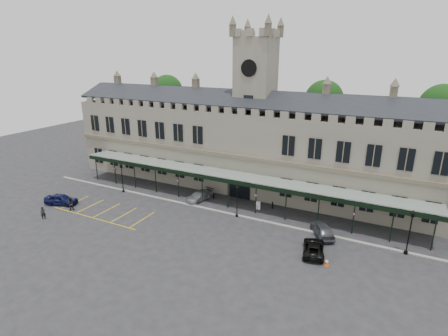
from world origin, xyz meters
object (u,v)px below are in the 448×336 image
at_px(clock_tower, 255,102).
at_px(lamp_post_right, 410,228).
at_px(station_building, 254,147).
at_px(lamp_post_left, 122,175).
at_px(car_taxi, 200,196).
at_px(car_van, 314,248).
at_px(car_right_a, 322,229).
at_px(person_a, 43,213).
at_px(traffic_cone, 327,262).
at_px(sign_board, 258,206).
at_px(car_left_a, 61,199).
at_px(lamp_post_mid, 237,198).
at_px(person_b, 71,204).

xyz_separation_m(clock_tower, lamp_post_right, (21.63, -10.75, -10.13)).
distance_m(station_building, lamp_post_left, 20.14).
height_order(car_taxi, car_van, car_taxi).
distance_m(car_right_a, person_a, 34.19).
height_order(traffic_cone, sign_board, sign_board).
distance_m(clock_tower, traffic_cone, 25.58).
distance_m(sign_board, car_left_a, 27.06).
xyz_separation_m(clock_tower, person_a, (-19.15, -22.43, -12.26)).
relative_size(traffic_cone, person_a, 0.43).
bearing_deg(lamp_post_right, car_van, -153.99).
distance_m(station_building, car_taxi, 11.17).
bearing_deg(car_left_a, traffic_cone, -106.11).
distance_m(car_taxi, car_van, 18.89).
bearing_deg(lamp_post_mid, lamp_post_right, 0.11).
height_order(lamp_post_mid, car_left_a, lamp_post_mid).
bearing_deg(person_a, car_right_a, -45.00).
height_order(clock_tower, lamp_post_left, clock_tower).
height_order(lamp_post_mid, car_van, lamp_post_mid).
relative_size(sign_board, car_right_a, 0.25).
distance_m(lamp_post_right, sign_board, 18.25).
distance_m(traffic_cone, car_right_a, 6.10).
height_order(traffic_cone, car_right_a, car_right_a).
distance_m(sign_board, car_right_a, 9.72).
bearing_deg(car_taxi, car_right_a, 5.07).
bearing_deg(car_taxi, station_building, 73.14).
relative_size(car_van, car_right_a, 1.00).
relative_size(sign_board, car_taxi, 0.25).
height_order(lamp_post_right, traffic_cone, lamp_post_right).
bearing_deg(sign_board, person_b, -163.02).
bearing_deg(lamp_post_left, person_a, -102.72).
xyz_separation_m(car_taxi, person_b, (-13.58, -10.59, 0.27)).
bearing_deg(person_b, lamp_post_left, -146.37).
xyz_separation_m(person_a, person_b, (0.85, 3.46, 0.08)).
bearing_deg(traffic_cone, lamp_post_left, 169.66).
bearing_deg(lamp_post_right, clock_tower, 153.58).
distance_m(lamp_post_mid, traffic_cone, 13.92).
relative_size(lamp_post_right, sign_board, 4.38).
bearing_deg(traffic_cone, car_left_a, -177.32).
relative_size(clock_tower, person_b, 13.38).
height_order(lamp_post_right, person_a, lamp_post_right).
distance_m(station_building, car_van, 20.60).
bearing_deg(lamp_post_right, lamp_post_left, -179.74).
xyz_separation_m(lamp_post_right, person_b, (-39.93, -8.23, -2.06)).
height_order(lamp_post_right, car_right_a, lamp_post_right).
relative_size(traffic_cone, car_right_a, 0.16).
height_order(clock_tower, traffic_cone, clock_tower).
xyz_separation_m(sign_board, car_van, (9.17, -7.41, 0.07)).
bearing_deg(car_taxi, lamp_post_right, 7.62).
distance_m(sign_board, car_taxi, 8.59).
xyz_separation_m(lamp_post_left, traffic_cone, (31.23, -5.70, -2.33)).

